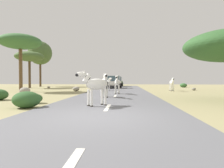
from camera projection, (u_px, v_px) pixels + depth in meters
name	position (u px, v px, depth m)	size (l,w,h in m)	color
ground_plane	(96.00, 118.00, 6.40)	(90.00, 90.00, 0.00)	#998E60
road	(102.00, 117.00, 6.38)	(6.00, 64.00, 0.05)	slate
lane_markings	(98.00, 123.00, 5.38)	(0.16, 56.00, 0.01)	silver
zebra_0	(104.00, 83.00, 13.28)	(0.72, 1.75, 1.67)	silver
zebra_1	(95.00, 85.00, 8.92)	(1.46, 1.28, 1.63)	silver
zebra_2	(172.00, 83.00, 21.41)	(0.45, 1.62, 1.52)	silver
zebra_3	(117.00, 83.00, 16.44)	(0.44, 1.70, 1.60)	silver
zebra_4	(107.00, 83.00, 21.51)	(1.26, 1.24, 1.48)	silver
car_0	(114.00, 82.00, 27.80)	(2.13, 4.40, 1.74)	white
car_1	(117.00, 82.00, 35.21)	(2.22, 4.44, 1.74)	#476B38
tree_0	(20.00, 42.00, 20.35)	(4.33, 4.33, 5.99)	brown
tree_5	(29.00, 57.00, 28.79)	(4.17, 4.17, 5.43)	#4C3823
tree_6	(40.00, 53.00, 34.80)	(4.17, 4.17, 8.12)	#4C3823
bush_1	(183.00, 85.00, 31.17)	(1.13, 1.01, 0.68)	#386633
bush_2	(27.00, 100.00, 8.62)	(1.23, 1.11, 0.74)	#2D5628
bush_3	(34.00, 98.00, 10.30)	(0.86, 0.78, 0.52)	#2D5628
rock_0	(25.00, 91.00, 15.86)	(0.84, 0.86, 0.64)	gray
rock_1	(49.00, 87.00, 28.16)	(0.46, 0.41, 0.31)	#A89E8C
rock_2	(194.00, 89.00, 22.48)	(0.44, 0.42, 0.32)	gray
rock_3	(76.00, 89.00, 21.19)	(0.76, 0.77, 0.49)	gray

